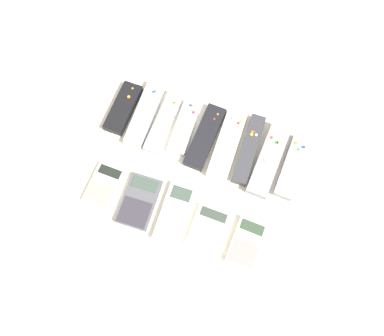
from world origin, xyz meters
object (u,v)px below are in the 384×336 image
(calculator_3, at_px, (209,229))
(remote_3, at_px, (184,127))
(remote_4, at_px, (205,137))
(remote_5, at_px, (227,145))
(calculator_0, at_px, (104,186))
(calculator_4, at_px, (247,243))
(remote_8, at_px, (292,167))
(remote_7, at_px, (269,160))
(calculator_2, at_px, (174,213))
(remote_2, at_px, (164,122))
(remote_1, at_px, (145,114))
(calculator_1, at_px, (139,201))
(remote_6, at_px, (249,149))
(remote_0, at_px, (123,108))

(calculator_3, bearing_deg, remote_3, 123.26)
(remote_4, height_order, remote_5, remote_5)
(calculator_0, bearing_deg, calculator_4, -1.21)
(remote_8, distance_m, calculator_0, 0.51)
(remote_4, xyz_separation_m, remote_7, (0.19, -0.00, 0.00))
(calculator_2, bearing_deg, remote_3, 102.07)
(remote_4, distance_m, calculator_2, 0.23)
(remote_2, xyz_separation_m, remote_7, (0.31, -0.00, 0.00))
(remote_7, bearing_deg, remote_3, 179.81)
(remote_1, distance_m, calculator_2, 0.30)
(remote_8, relative_size, calculator_1, 1.26)
(remote_6, height_order, calculator_4, remote_6)
(remote_1, bearing_deg, remote_0, -178.39)
(remote_1, bearing_deg, calculator_4, -34.54)
(remote_4, distance_m, remote_5, 0.07)
(remote_0, distance_m, remote_1, 0.07)
(remote_0, relative_size, remote_3, 0.96)
(remote_2, xyz_separation_m, remote_6, (0.25, 0.01, 0.00))
(remote_8, xyz_separation_m, calculator_0, (-0.46, -0.23, -0.00))
(remote_0, height_order, remote_1, same)
(remote_0, xyz_separation_m, remote_3, (0.19, 0.01, -0.00))
(remote_4, relative_size, calculator_0, 1.70)
(remote_2, height_order, calculator_4, remote_2)
(remote_0, height_order, calculator_4, remote_0)
(remote_2, xyz_separation_m, remote_8, (0.38, 0.00, 0.00))
(remote_7, distance_m, calculator_4, 0.24)
(remote_5, xyz_separation_m, remote_8, (0.19, 0.00, 0.00))
(remote_6, distance_m, calculator_0, 0.41)
(calculator_4, bearing_deg, remote_2, 144.73)
(remote_4, xyz_separation_m, calculator_0, (-0.20, -0.23, -0.00))
(remote_3, relative_size, calculator_3, 1.45)
(remote_4, height_order, calculator_4, remote_4)
(calculator_1, bearing_deg, remote_8, 30.24)
(remote_3, xyz_separation_m, remote_5, (0.13, -0.01, 0.00))
(remote_1, height_order, remote_7, remote_7)
(remote_0, relative_size, remote_7, 0.73)
(remote_0, height_order, remote_8, remote_8)
(remote_5, height_order, remote_7, remote_7)
(remote_6, xyz_separation_m, calculator_3, (-0.03, -0.25, -0.01))
(remote_2, relative_size, remote_8, 1.06)
(remote_2, bearing_deg, calculator_1, -83.50)
(calculator_1, xyz_separation_m, calculator_4, (0.30, -0.00, -0.00))
(remote_1, bearing_deg, remote_8, -2.94)
(remote_8, bearing_deg, remote_2, -178.67)
(remote_3, bearing_deg, calculator_1, -101.53)
(remote_7, bearing_deg, remote_4, -178.65)
(remote_0, relative_size, remote_1, 0.77)
(remote_8, xyz_separation_m, calculator_3, (-0.15, -0.24, -0.01))
(remote_0, xyz_separation_m, remote_8, (0.51, 0.00, 0.00))
(remote_0, xyz_separation_m, remote_6, (0.38, 0.01, 0.00))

